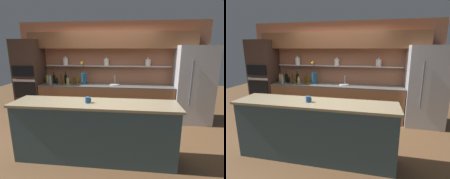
# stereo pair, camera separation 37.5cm
# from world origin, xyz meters

# --- Properties ---
(ground_plane) EXTENTS (12.00, 12.00, 0.00)m
(ground_plane) POSITION_xyz_m (0.00, 0.00, 0.00)
(ground_plane) COLOR brown
(back_wall_unit) EXTENTS (5.20, 0.44, 2.60)m
(back_wall_unit) POSITION_xyz_m (-0.00, 1.53, 1.55)
(back_wall_unit) COLOR #A86647
(back_wall_unit) RESTS_ON ground_plane
(back_counter_unit) EXTENTS (3.56, 0.62, 0.92)m
(back_counter_unit) POSITION_xyz_m (-0.10, 1.24, 0.46)
(back_counter_unit) COLOR brown
(back_counter_unit) RESTS_ON ground_plane
(island_counter) EXTENTS (2.73, 0.61, 1.02)m
(island_counter) POSITION_xyz_m (0.00, -0.68, 0.51)
(island_counter) COLOR #334C56
(island_counter) RESTS_ON ground_plane
(refrigerator) EXTENTS (0.89, 0.73, 1.96)m
(refrigerator) POSITION_xyz_m (2.15, 1.20, 0.98)
(refrigerator) COLOR #B7B7BC
(refrigerator) RESTS_ON ground_plane
(oven_tower) EXTENTS (0.70, 0.64, 2.12)m
(oven_tower) POSITION_xyz_m (-2.25, 1.24, 1.06)
(oven_tower) COLOR #3D281E
(oven_tower) RESTS_ON ground_plane
(flower_vase) EXTENTS (0.14, 0.14, 0.63)m
(flower_vase) POSITION_xyz_m (-0.69, 1.25, 1.10)
(flower_vase) COLOR navy
(flower_vase) RESTS_ON back_counter_unit
(sink_fixture) EXTENTS (0.27, 0.27, 0.25)m
(sink_fixture) POSITION_xyz_m (0.15, 1.25, 0.95)
(sink_fixture) COLOR #B7B7BC
(sink_fixture) RESTS_ON back_counter_unit
(bottle_spirit_0) EXTENTS (0.07, 0.07, 0.27)m
(bottle_spirit_0) POSITION_xyz_m (-1.76, 1.27, 1.03)
(bottle_spirit_0) COLOR tan
(bottle_spirit_0) RESTS_ON back_counter_unit
(bottle_spirit_1) EXTENTS (0.07, 0.07, 0.28)m
(bottle_spirit_1) POSITION_xyz_m (-0.94, 1.18, 1.04)
(bottle_spirit_1) COLOR #4C2D0C
(bottle_spirit_1) RESTS_ON back_counter_unit
(bottle_spirit_2) EXTENTS (0.07, 0.07, 0.29)m
(bottle_spirit_2) POSITION_xyz_m (-1.59, 1.08, 1.04)
(bottle_spirit_2) COLOR gray
(bottle_spirit_2) RESTS_ON back_counter_unit
(bottle_oil_3) EXTENTS (0.06, 0.06, 0.25)m
(bottle_oil_3) POSITION_xyz_m (-0.94, 1.36, 1.02)
(bottle_oil_3) COLOR olive
(bottle_oil_3) RESTS_ON back_counter_unit
(bottle_spirit_4) EXTENTS (0.06, 0.06, 0.28)m
(bottle_spirit_4) POSITION_xyz_m (-1.28, 1.11, 1.04)
(bottle_spirit_4) COLOR #4C2D0C
(bottle_spirit_4) RESTS_ON back_counter_unit
(bottle_oil_5) EXTENTS (0.06, 0.06, 0.21)m
(bottle_oil_5) POSITION_xyz_m (-1.18, 1.28, 1.00)
(bottle_oil_5) COLOR olive
(bottle_oil_5) RESTS_ON back_counter_unit
(bottle_wine_6) EXTENTS (0.08, 0.08, 0.33)m
(bottle_wine_6) POSITION_xyz_m (-1.24, 1.33, 1.04)
(bottle_wine_6) COLOR black
(bottle_wine_6) RESTS_ON back_counter_unit
(bottle_oil_7) EXTENTS (0.06, 0.06, 0.26)m
(bottle_oil_7) POSITION_xyz_m (-0.98, 1.30, 1.02)
(bottle_oil_7) COLOR brown
(bottle_oil_7) RESTS_ON back_counter_unit
(bottle_sauce_8) EXTENTS (0.06, 0.06, 0.19)m
(bottle_sauce_8) POSITION_xyz_m (-1.47, 1.25, 1.00)
(bottle_sauce_8) COLOR black
(bottle_sauce_8) RESTS_ON back_counter_unit
(bottle_wine_9) EXTENTS (0.08, 0.08, 0.33)m
(bottle_wine_9) POSITION_xyz_m (-1.56, 1.28, 1.04)
(bottle_wine_9) COLOR black
(bottle_wine_9) RESTS_ON back_counter_unit
(bottle_spirit_10) EXTENTS (0.07, 0.07, 0.23)m
(bottle_spirit_10) POSITION_xyz_m (-1.11, 1.13, 1.01)
(bottle_spirit_10) COLOR tan
(bottle_spirit_10) RESTS_ON back_counter_unit
(coffee_mug) EXTENTS (0.10, 0.08, 0.10)m
(coffee_mug) POSITION_xyz_m (-0.10, -0.70, 1.07)
(coffee_mug) COLOR #235184
(coffee_mug) RESTS_ON island_counter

